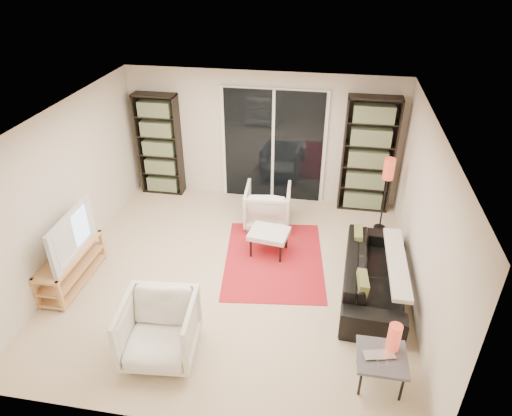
# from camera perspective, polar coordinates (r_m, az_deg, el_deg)

# --- Properties ---
(floor) EXTENTS (5.00, 5.00, 0.00)m
(floor) POSITION_cam_1_polar(r_m,az_deg,el_deg) (6.91, -2.49, -8.24)
(floor) COLOR beige
(floor) RESTS_ON ground
(wall_back) EXTENTS (5.00, 0.02, 2.40)m
(wall_back) POSITION_cam_1_polar(r_m,az_deg,el_deg) (8.44, 0.86, 8.85)
(wall_back) COLOR beige
(wall_back) RESTS_ON ground
(wall_front) EXTENTS (5.00, 0.02, 2.40)m
(wall_front) POSITION_cam_1_polar(r_m,az_deg,el_deg) (4.33, -9.97, -16.26)
(wall_front) COLOR beige
(wall_front) RESTS_ON ground
(wall_left) EXTENTS (0.02, 5.00, 2.40)m
(wall_left) POSITION_cam_1_polar(r_m,az_deg,el_deg) (7.14, -22.77, 2.07)
(wall_left) COLOR beige
(wall_left) RESTS_ON ground
(wall_right) EXTENTS (0.02, 5.00, 2.40)m
(wall_right) POSITION_cam_1_polar(r_m,az_deg,el_deg) (6.24, 20.32, -1.58)
(wall_right) COLOR beige
(wall_right) RESTS_ON ground
(ceiling) EXTENTS (5.00, 5.00, 0.02)m
(ceiling) POSITION_cam_1_polar(r_m,az_deg,el_deg) (5.71, -3.03, 10.85)
(ceiling) COLOR white
(ceiling) RESTS_ON wall_back
(sliding_door) EXTENTS (1.92, 0.08, 2.16)m
(sliding_door) POSITION_cam_1_polar(r_m,az_deg,el_deg) (8.43, 2.17, 7.73)
(sliding_door) COLOR white
(sliding_door) RESTS_ON ground
(bookshelf_left) EXTENTS (0.80, 0.30, 1.95)m
(bookshelf_left) POSITION_cam_1_polar(r_m,az_deg,el_deg) (8.86, -11.99, 7.71)
(bookshelf_left) COLOR black
(bookshelf_left) RESTS_ON ground
(bookshelf_right) EXTENTS (0.90, 0.30, 2.10)m
(bookshelf_right) POSITION_cam_1_polar(r_m,az_deg,el_deg) (8.28, 13.84, 6.39)
(bookshelf_right) COLOR black
(bookshelf_right) RESTS_ON ground
(tv_stand) EXTENTS (0.41, 1.30, 0.50)m
(tv_stand) POSITION_cam_1_polar(r_m,az_deg,el_deg) (7.13, -22.08, -6.79)
(tv_stand) COLOR tan
(tv_stand) RESTS_ON floor
(tv) EXTENTS (0.17, 1.13, 0.65)m
(tv) POSITION_cam_1_polar(r_m,az_deg,el_deg) (6.81, -22.84, -3.03)
(tv) COLOR black
(tv) RESTS_ON tv_stand
(rug) EXTENTS (1.74, 2.20, 0.01)m
(rug) POSITION_cam_1_polar(r_m,az_deg,el_deg) (7.18, 2.25, -6.43)
(rug) COLOR red
(rug) RESTS_ON floor
(sofa) EXTENTS (0.92, 2.11, 0.60)m
(sofa) POSITION_cam_1_polar(r_m,az_deg,el_deg) (6.61, 14.53, -8.10)
(sofa) COLOR black
(sofa) RESTS_ON floor
(armchair_back) EXTENTS (0.81, 0.83, 0.71)m
(armchair_back) POSITION_cam_1_polar(r_m,az_deg,el_deg) (7.86, 1.47, 0.27)
(armchair_back) COLOR silver
(armchair_back) RESTS_ON floor
(armchair_front) EXTENTS (0.92, 0.94, 0.79)m
(armchair_front) POSITION_cam_1_polar(r_m,az_deg,el_deg) (5.63, -12.00, -14.64)
(armchair_front) COLOR silver
(armchair_front) RESTS_ON floor
(ottoman) EXTENTS (0.66, 0.56, 0.40)m
(ottoman) POSITION_cam_1_polar(r_m,az_deg,el_deg) (7.14, 1.64, -3.31)
(ottoman) COLOR silver
(ottoman) RESTS_ON floor
(side_table) EXTENTS (0.55, 0.55, 0.40)m
(side_table) POSITION_cam_1_polar(r_m,az_deg,el_deg) (5.44, 15.44, -17.69)
(side_table) COLOR #4D4D53
(side_table) RESTS_ON floor
(laptop) EXTENTS (0.38, 0.29, 0.03)m
(laptop) POSITION_cam_1_polar(r_m,az_deg,el_deg) (5.37, 15.29, -17.68)
(laptop) COLOR silver
(laptop) RESTS_ON side_table
(table_lamp) EXTENTS (0.15, 0.15, 0.33)m
(table_lamp) POSITION_cam_1_polar(r_m,az_deg,el_deg) (5.41, 16.88, -15.18)
(table_lamp) COLOR red
(table_lamp) RESTS_ON side_table
(floor_lamp) EXTENTS (0.20, 0.20, 1.32)m
(floor_lamp) POSITION_cam_1_polar(r_m,az_deg,el_deg) (7.72, 16.14, 3.77)
(floor_lamp) COLOR black
(floor_lamp) RESTS_ON floor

